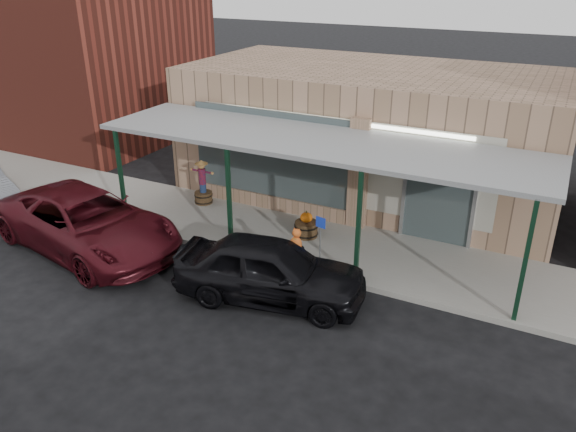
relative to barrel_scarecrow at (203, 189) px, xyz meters
The scene contains 10 objects.
ground 6.22m from the barrel_scarecrow, 45.95° to the right, with size 120.00×120.00×0.00m, color black.
sidewalk 4.42m from the barrel_scarecrow, 11.13° to the right, with size 40.00×3.20×0.15m, color gray.
storefront 5.87m from the barrel_scarecrow, 40.84° to the left, with size 12.00×6.25×4.20m.
awning 4.99m from the barrel_scarecrow, 11.62° to the right, with size 12.00×3.00×3.04m.
block_buildings_near 8.49m from the barrel_scarecrow, 37.00° to the left, with size 61.00×8.00×8.00m.
barrel_scarecrow is the anchor object (origin of this frame).
barrel_pumpkin 4.05m from the barrel_scarecrow, ahead, with size 0.81×0.81×0.77m.
handicap_sign 5.44m from the barrel_scarecrow, 22.16° to the right, with size 0.28×0.08×1.36m.
parked_sedan 5.88m from the barrel_scarecrow, 39.73° to the right, with size 4.74×2.60×1.53m.
car_maroon 4.00m from the barrel_scarecrow, 106.42° to the right, with size 2.68×5.82×1.62m, color #460E15.
Camera 1 is at (5.73, -9.23, 7.32)m, focal length 35.00 mm.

